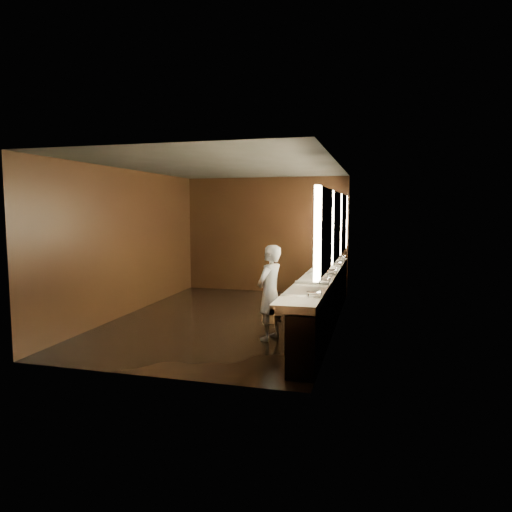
# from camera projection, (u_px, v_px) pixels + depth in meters

# --- Properties ---
(floor) EXTENTS (6.00, 6.00, 0.00)m
(floor) POSITION_uv_depth(u_px,v_px,m) (227.00, 319.00, 8.47)
(floor) COLOR black
(floor) RESTS_ON ground
(ceiling) EXTENTS (4.00, 6.00, 0.02)m
(ceiling) POSITION_uv_depth(u_px,v_px,m) (226.00, 166.00, 8.18)
(ceiling) COLOR #2D2D2B
(ceiling) RESTS_ON wall_back
(wall_back) EXTENTS (4.00, 0.02, 2.80)m
(wall_back) POSITION_uv_depth(u_px,v_px,m) (266.00, 235.00, 11.20)
(wall_back) COLOR black
(wall_back) RESTS_ON floor
(wall_front) EXTENTS (4.00, 0.02, 2.80)m
(wall_front) POSITION_uv_depth(u_px,v_px,m) (146.00, 263.00, 5.44)
(wall_front) COLOR black
(wall_front) RESTS_ON floor
(wall_left) EXTENTS (0.02, 6.00, 2.80)m
(wall_left) POSITION_uv_depth(u_px,v_px,m) (129.00, 242.00, 8.84)
(wall_left) COLOR black
(wall_left) RESTS_ON floor
(wall_right) EXTENTS (0.02, 6.00, 2.80)m
(wall_right) POSITION_uv_depth(u_px,v_px,m) (337.00, 246.00, 7.81)
(wall_right) COLOR black
(wall_right) RESTS_ON floor
(sink_counter) EXTENTS (0.55, 5.40, 1.01)m
(sink_counter) POSITION_uv_depth(u_px,v_px,m) (324.00, 298.00, 7.96)
(sink_counter) COLOR black
(sink_counter) RESTS_ON floor
(mirror_band) EXTENTS (0.06, 5.03, 1.15)m
(mirror_band) POSITION_uv_depth(u_px,v_px,m) (336.00, 226.00, 7.78)
(mirror_band) COLOR #FFEDBA
(mirror_band) RESTS_ON wall_right
(person) EXTENTS (0.51, 0.63, 1.49)m
(person) POSITION_uv_depth(u_px,v_px,m) (270.00, 292.00, 7.10)
(person) COLOR #88A4CB
(person) RESTS_ON floor
(trash_bin) EXTENTS (0.48, 0.48, 0.58)m
(trash_bin) POSITION_uv_depth(u_px,v_px,m) (297.00, 330.00, 6.61)
(trash_bin) COLOR black
(trash_bin) RESTS_ON floor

